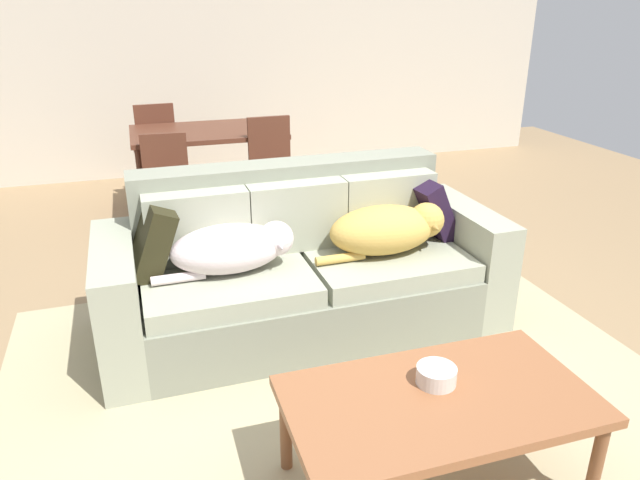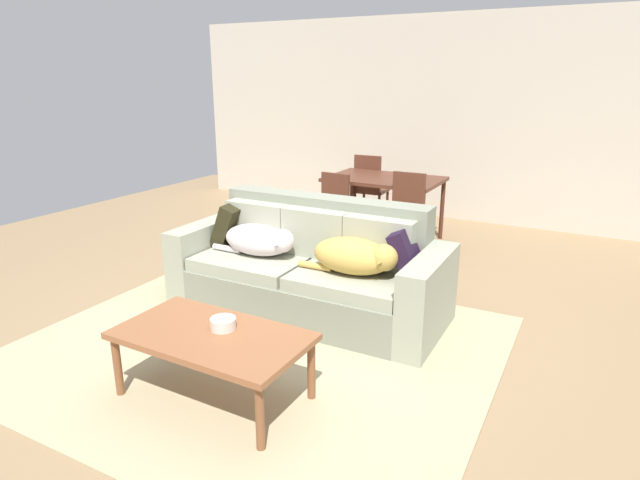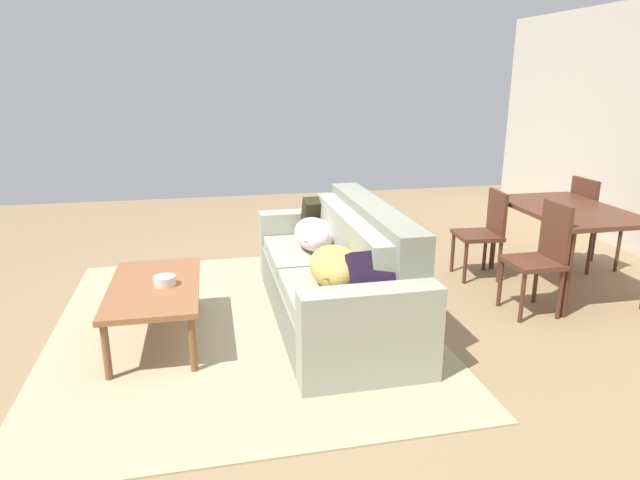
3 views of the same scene
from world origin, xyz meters
The scene contains 14 objects.
ground_plane centered at (0.00, 0.00, 0.00)m, with size 10.00×10.00×0.00m, color #917451.
back_partition centered at (0.00, 4.00, 1.35)m, with size 8.00×0.12×2.70m, color beige.
area_rug centered at (-0.06, -0.47, 0.01)m, with size 3.33×2.88×0.01m, color tan.
couch centered at (-0.06, 0.33, 0.36)m, with size 2.31×0.95×0.94m.
dog_on_left_cushion centered at (-0.47, 0.21, 0.59)m, with size 0.77×0.34×0.26m.
dog_on_right_cushion centered at (0.42, 0.20, 0.60)m, with size 0.80×0.38×0.28m.
throw_pillow_by_left_arm centered at (-0.89, 0.37, 0.64)m, with size 0.13×0.39×0.39m, color black.
throw_pillow_by_right_arm centered at (0.77, 0.40, 0.63)m, with size 0.12×0.38×0.38m, color black.
coffee_table centered at (0.08, -1.10, 0.40)m, with size 1.17×0.64×0.44m.
bowl_on_coffee_table centered at (0.10, -1.02, 0.48)m, with size 0.16×0.16×0.07m, color silver.
dining_table centered at (-0.30, 2.53, 0.69)m, with size 1.31×0.86×0.76m.
dining_chair_near_left centered at (-0.72, 1.93, 0.48)m, with size 0.43×0.43×0.86m.
dining_chair_near_right centered at (0.16, 1.98, 0.51)m, with size 0.41×0.41×0.93m.
dining_chair_far_left centered at (-0.73, 3.09, 0.52)m, with size 0.42×0.42×0.94m.
Camera 1 is at (-0.90, -2.70, 1.83)m, focal length 32.99 mm.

